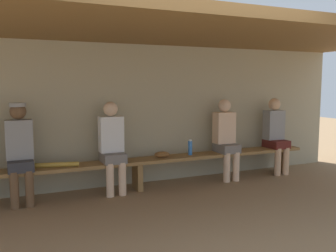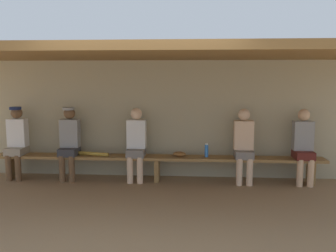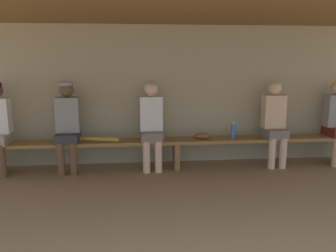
% 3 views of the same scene
% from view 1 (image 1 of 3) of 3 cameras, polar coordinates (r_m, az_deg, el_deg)
% --- Properties ---
extents(ground_plane, '(24.00, 24.00, 0.00)m').
position_cam_1_polar(ground_plane, '(4.27, 2.29, -15.30)').
color(ground_plane, '#8C6D4C').
extents(back_wall, '(8.00, 0.20, 2.20)m').
position_cam_1_polar(back_wall, '(5.84, -6.32, 1.75)').
color(back_wall, tan).
rests_on(back_wall, ground).
extents(dugout_roof, '(8.00, 2.80, 0.12)m').
position_cam_1_polar(dugout_roof, '(4.65, -1.50, 14.88)').
color(dugout_roof, brown).
rests_on(dugout_roof, back_wall).
extents(bench, '(6.00, 0.36, 0.46)m').
position_cam_1_polar(bench, '(5.53, -4.81, -5.99)').
color(bench, olive).
rests_on(bench, ground).
extents(player_in_white, '(0.34, 0.42, 1.34)m').
position_cam_1_polar(player_in_white, '(6.76, 16.46, -0.98)').
color(player_in_white, '#591E19').
rests_on(player_in_white, ground).
extents(player_near_post, '(0.34, 0.42, 1.34)m').
position_cam_1_polar(player_near_post, '(5.18, -22.13, -3.28)').
color(player_near_post, '#333338').
rests_on(player_near_post, ground).
extents(player_in_blue, '(0.34, 0.42, 1.34)m').
position_cam_1_polar(player_in_blue, '(5.36, -8.70, -2.73)').
color(player_in_blue, slate).
rests_on(player_in_blue, ground).
extents(player_rightmost, '(0.34, 0.42, 1.34)m').
position_cam_1_polar(player_rightmost, '(6.14, 9.02, -1.53)').
color(player_rightmost, slate).
rests_on(player_rightmost, ground).
extents(water_bottle_clear, '(0.07, 0.07, 0.25)m').
position_cam_1_polar(water_bottle_clear, '(5.85, 3.48, -3.38)').
color(water_bottle_clear, blue).
rests_on(water_bottle_clear, bench).
extents(baseball_glove_worn, '(0.28, 0.23, 0.09)m').
position_cam_1_polar(baseball_glove_worn, '(5.65, -0.92, -4.47)').
color(baseball_glove_worn, brown).
rests_on(baseball_glove_worn, bench).
extents(baseball_bat, '(0.78, 0.25, 0.07)m').
position_cam_1_polar(baseball_bat, '(5.24, -18.06, -5.81)').
color(baseball_bat, '#B28C33').
rests_on(baseball_bat, bench).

